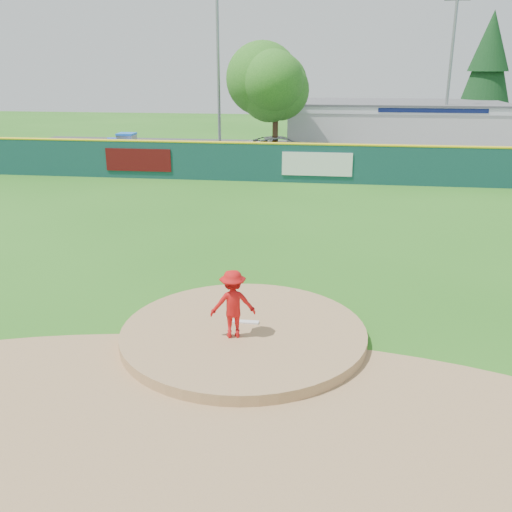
# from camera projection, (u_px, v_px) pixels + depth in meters

# --- Properties ---
(ground) EXTENTS (120.00, 120.00, 0.00)m
(ground) POSITION_uv_depth(u_px,v_px,m) (244.00, 338.00, 12.88)
(ground) COLOR #286B19
(ground) RESTS_ON ground
(pitchers_mound) EXTENTS (5.50, 5.50, 0.50)m
(pitchers_mound) POSITION_uv_depth(u_px,v_px,m) (244.00, 338.00, 12.88)
(pitchers_mound) COLOR #9E774C
(pitchers_mound) RESTS_ON ground
(pitching_rubber) EXTENTS (0.60, 0.15, 0.04)m
(pitching_rubber) POSITION_uv_depth(u_px,v_px,m) (246.00, 322.00, 13.07)
(pitching_rubber) COLOR white
(pitching_rubber) RESTS_ON pitchers_mound
(infield_dirt_arc) EXTENTS (15.40, 15.40, 0.01)m
(infield_dirt_arc) POSITION_uv_depth(u_px,v_px,m) (217.00, 415.00, 10.06)
(infield_dirt_arc) COLOR #9E774C
(infield_dirt_arc) RESTS_ON ground
(parking_lot) EXTENTS (44.00, 16.00, 0.02)m
(parking_lot) POSITION_uv_depth(u_px,v_px,m) (308.00, 156.00, 38.21)
(parking_lot) COLOR #38383A
(parking_lot) RESTS_ON ground
(pitcher) EXTENTS (1.09, 0.80, 1.52)m
(pitcher) POSITION_uv_depth(u_px,v_px,m) (233.00, 304.00, 12.21)
(pitcher) COLOR red
(pitcher) RESTS_ON pitchers_mound
(van) EXTENTS (5.68, 3.51, 1.47)m
(van) POSITION_uv_depth(u_px,v_px,m) (282.00, 148.00, 36.66)
(van) COLOR silver
(van) RESTS_ON parking_lot
(pool_building_grp) EXTENTS (15.20, 8.20, 3.31)m
(pool_building_grp) POSITION_uv_depth(u_px,v_px,m) (394.00, 125.00, 41.57)
(pool_building_grp) COLOR silver
(pool_building_grp) RESTS_ON ground
(fence_banners) EXTENTS (13.14, 0.04, 1.20)m
(fence_banners) POSITION_uv_depth(u_px,v_px,m) (226.00, 162.00, 29.88)
(fence_banners) COLOR #510B0C
(fence_banners) RESTS_ON ground
(playground_slide) EXTENTS (1.08, 3.04, 1.68)m
(playground_slide) POSITION_uv_depth(u_px,v_px,m) (127.00, 146.00, 36.75)
(playground_slide) COLOR blue
(playground_slide) RESTS_ON ground
(outfield_fence) EXTENTS (40.00, 0.14, 2.07)m
(outfield_fence) POSITION_uv_depth(u_px,v_px,m) (299.00, 162.00, 29.42)
(outfield_fence) COLOR #123D3D
(outfield_fence) RESTS_ON ground
(deciduous_tree) EXTENTS (5.60, 5.60, 7.36)m
(deciduous_tree) POSITION_uv_depth(u_px,v_px,m) (276.00, 87.00, 35.14)
(deciduous_tree) COLOR #382314
(deciduous_tree) RESTS_ON ground
(conifer_tree) EXTENTS (4.40, 4.40, 9.50)m
(conifer_tree) POSITION_uv_depth(u_px,v_px,m) (488.00, 69.00, 43.17)
(conifer_tree) COLOR #382314
(conifer_tree) RESTS_ON ground
(light_pole_left) EXTENTS (1.75, 0.25, 11.00)m
(light_pole_left) POSITION_uv_depth(u_px,v_px,m) (218.00, 61.00, 37.06)
(light_pole_left) COLOR gray
(light_pole_left) RESTS_ON ground
(light_pole_right) EXTENTS (1.75, 0.25, 10.00)m
(light_pole_right) POSITION_uv_depth(u_px,v_px,m) (450.00, 69.00, 37.12)
(light_pole_right) COLOR gray
(light_pole_right) RESTS_ON ground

